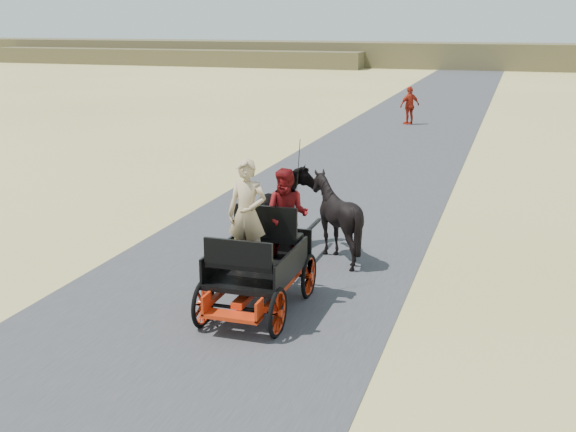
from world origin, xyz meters
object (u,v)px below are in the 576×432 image
(horse_right, at_px, (336,217))
(pedestrian, at_px, (410,106))
(carriage, at_px, (259,289))
(horse_left, at_px, (283,213))

(horse_right, relative_size, pedestrian, 0.98)
(carriage, bearing_deg, horse_right, 79.61)
(horse_left, bearing_deg, carriage, 100.39)
(horse_right, height_order, pedestrian, pedestrian)
(horse_left, relative_size, horse_right, 1.18)
(pedestrian, bearing_deg, carriage, 48.19)
(carriage, xyz_separation_m, horse_right, (0.55, 3.00, 0.49))
(carriage, xyz_separation_m, horse_left, (-0.55, 3.00, 0.49))
(pedestrian, bearing_deg, horse_right, 50.15)
(carriage, xyz_separation_m, pedestrian, (-0.89, 22.50, 0.50))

